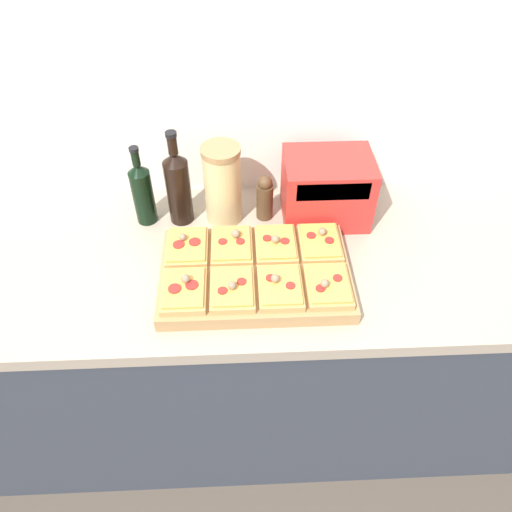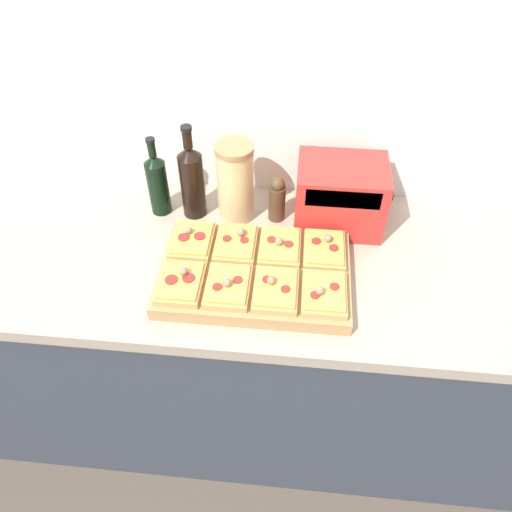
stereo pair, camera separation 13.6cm
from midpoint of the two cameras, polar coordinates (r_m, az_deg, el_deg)
The scene contains 17 objects.
ground_plane at distance 2.05m, azimuth -2.91°, elevation -24.82°, with size 12.00×12.00×0.00m, color #4C4238.
wall_back at distance 1.53m, azimuth -4.90°, elevation 19.01°, with size 6.00×0.06×2.50m.
kitchen_counter at distance 1.79m, azimuth -3.51°, elevation -10.18°, with size 2.63×0.67×0.90m.
cutting_board at distance 1.37m, azimuth -2.79°, elevation -2.23°, with size 0.52×0.34×0.04m, color #A37A4C.
pizza_slice_back_left at distance 1.42m, azimuth -10.46°, elevation 0.91°, with size 0.11×0.15×0.05m.
pizza_slice_back_midleft at distance 1.40m, azimuth -5.40°, elevation 1.10°, with size 0.11×0.15×0.05m.
pizza_slice_back_midright at distance 1.40m, azimuth -0.32°, elevation 1.23°, with size 0.11×0.15×0.05m.
pizza_slice_back_right at distance 1.41m, azimuth 4.76°, elevation 1.39°, with size 0.11×0.15×0.05m.
pizza_slice_front_left at distance 1.31m, azimuth -11.04°, elevation -4.00°, with size 0.11×0.15×0.05m.
pizza_slice_front_midleft at distance 1.29m, azimuth -5.58°, elevation -3.90°, with size 0.11×0.15×0.05m.
pizza_slice_front_midright at distance 1.29m, azimuth -0.05°, elevation -3.72°, with size 0.11×0.15×0.05m.
pizza_slice_front_right at distance 1.30m, azimuth 5.46°, elevation -3.54°, with size 0.11×0.15×0.05m.
olive_oil_bottle at distance 1.55m, azimuth -15.21°, elevation 6.95°, with size 0.06×0.06×0.26m.
wine_bottle at distance 1.51m, azimuth -11.34°, elevation 7.73°, with size 0.07×0.07×0.31m.
grain_jar_tall at distance 1.50m, azimuth -6.33°, elevation 8.02°, with size 0.11×0.11×0.25m.
pepper_mill at distance 1.53m, azimuth -1.41°, elevation 6.58°, with size 0.05×0.05×0.15m.
toaster_oven at distance 1.52m, azimuth 5.69°, elevation 7.57°, with size 0.28×0.19×0.21m.
Camera 1 is at (-0.00, -0.70, 1.93)m, focal length 35.00 mm.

